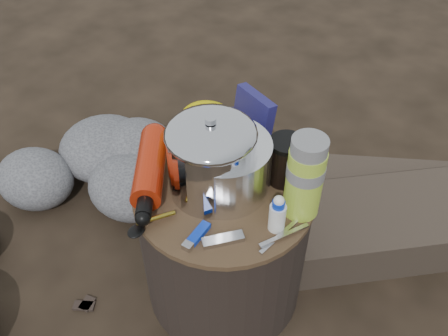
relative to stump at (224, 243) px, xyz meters
The scene contains 16 objects.
ground 0.20m from the stump, ahead, with size 60.00×60.00×0.00m, color black.
stump is the anchor object (origin of this frame).
rock_ring 0.58m from the stump, 165.57° to the right, with size 0.47×1.02×0.20m, color #545459, non-canonical shape.
log_small 0.78m from the stump, 58.28° to the left, with size 0.21×1.12×0.09m, color #352C24.
foil_windscreen 0.27m from the stump, 121.29° to the left, with size 0.22×0.22×0.13m, color white.
camping_pot 0.30m from the stump, 169.88° to the right, with size 0.20×0.20×0.20m, color silver.
fuel_bottle 0.30m from the stump, 163.39° to the right, with size 0.07×0.30×0.07m, color #B7260C, non-canonical shape.
thermos 0.36m from the stump, 13.64° to the left, with size 0.08×0.08×0.21m, color #ABD037.
travel_mug 0.30m from the stump, 47.75° to the left, with size 0.08×0.08×0.12m, color black.
stuff_sack 0.32m from the stump, 133.36° to the left, with size 0.17×0.14×0.12m, color #E1CA00.
food_pouch 0.34m from the stump, 98.71° to the left, with size 0.12×0.03×0.16m, color navy.
lighter 0.25m from the stump, 80.86° to the right, with size 0.02×0.08×0.02m, color #0C31C4.
multitool 0.26m from the stump, 59.24° to the right, with size 0.03×0.09×0.01m, color #B8B8BD.
pot_grabber 0.28m from the stump, 17.64° to the right, with size 0.03×0.13×0.01m, color #B8B8BD, non-canonical shape.
spork 0.28m from the stump, 126.97° to the right, with size 0.03×0.14×0.01m, color black, non-canonical shape.
squeeze_bottle 0.29m from the stump, 12.43° to the right, with size 0.04×0.04×0.09m, color white.
Camera 1 is at (0.44, -0.71, 1.27)m, focal length 40.14 mm.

